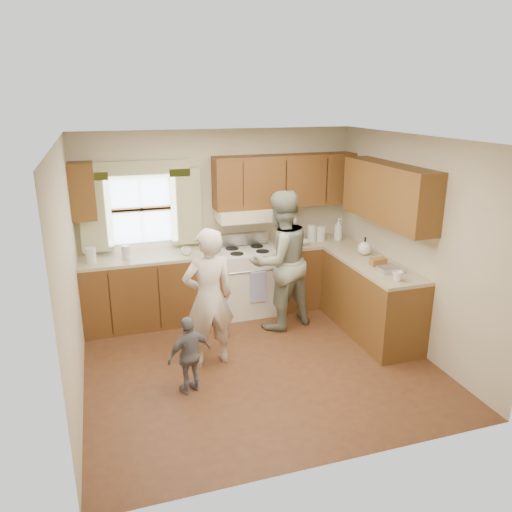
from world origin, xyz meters
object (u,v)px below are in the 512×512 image
object	(u,v)px
woman_right	(280,261)
child	(190,355)
woman_left	(209,298)
stove	(247,280)

from	to	relation	value
woman_right	child	world-z (taller)	woman_right
woman_right	child	xyz separation A→B (m)	(-1.40, -1.18, -0.49)
woman_left	stove	bearing A→B (deg)	-128.43
child	woman_right	bearing A→B (deg)	-160.31
stove	child	bearing A→B (deg)	-122.82
stove	woman_left	size ratio (longest dim) A/B	0.67
woman_left	child	distance (m)	0.71
woman_right	child	size ratio (longest dim) A/B	2.18
stove	woman_left	bearing A→B (deg)	-122.94
woman_left	child	bearing A→B (deg)	52.02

